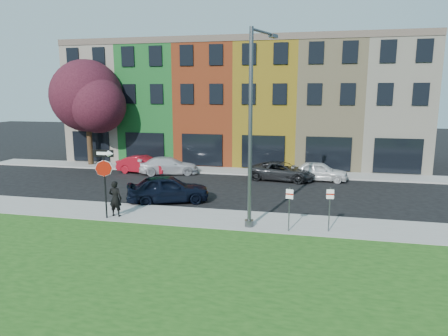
% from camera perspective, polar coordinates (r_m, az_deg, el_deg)
% --- Properties ---
extents(ground, '(120.00, 120.00, 0.00)m').
position_cam_1_polar(ground, '(16.66, -1.14, -10.81)').
color(ground, black).
rests_on(ground, ground).
extents(sidewalk_near, '(40.00, 3.00, 0.12)m').
position_cam_1_polar(sidewalk_near, '(19.12, 6.86, -7.81)').
color(sidewalk_near, gray).
rests_on(sidewalk_near, ground).
extents(sidewalk_far, '(40.00, 2.40, 0.12)m').
position_cam_1_polar(sidewalk_far, '(31.37, -0.15, -0.39)').
color(sidewalk_far, gray).
rests_on(sidewalk_far, ground).
extents(rowhouse_block, '(30.00, 10.12, 10.00)m').
position_cam_1_polar(rowhouse_block, '(36.78, 2.71, 8.98)').
color(rowhouse_block, beige).
rests_on(rowhouse_block, ground).
extents(stop_sign, '(1.05, 0.11, 3.35)m').
position_cam_1_polar(stop_sign, '(19.77, -16.77, -0.28)').
color(stop_sign, black).
rests_on(stop_sign, sidewalk_near).
extents(man, '(0.65, 0.43, 1.78)m').
position_cam_1_polar(man, '(20.28, -15.26, -4.23)').
color(man, black).
rests_on(man, sidewalk_near).
extents(sedan_near, '(5.09, 5.88, 1.56)m').
position_cam_1_polar(sedan_near, '(22.73, -8.01, -2.95)').
color(sedan_near, black).
rests_on(sedan_near, ground).
extents(parked_car_red, '(2.33, 4.36, 1.33)m').
position_cam_1_polar(parked_car_red, '(31.26, -11.48, 0.48)').
color(parked_car_red, maroon).
rests_on(parked_car_red, ground).
extents(parked_car_silver, '(4.41, 5.52, 1.29)m').
position_cam_1_polar(parked_car_silver, '(30.60, -7.89, 0.34)').
color(parked_car_silver, '#BCBCC1').
rests_on(parked_car_silver, ground).
extents(parked_car_dark, '(3.37, 5.21, 1.29)m').
position_cam_1_polar(parked_car_dark, '(28.49, 8.28, -0.45)').
color(parked_car_dark, black).
rests_on(parked_car_dark, ground).
extents(parked_car_white, '(2.13, 4.14, 1.33)m').
position_cam_1_polar(parked_car_white, '(28.86, 13.44, -0.44)').
color(parked_car_white, silver).
rests_on(parked_car_white, ground).
extents(street_lamp, '(1.13, 2.48, 8.70)m').
position_cam_1_polar(street_lamp, '(17.64, 4.08, 5.47)').
color(street_lamp, '#4B4E51').
rests_on(street_lamp, sidewalk_near).
extents(parking_sign_a, '(0.32, 0.11, 1.95)m').
position_cam_1_polar(parking_sign_a, '(17.63, 9.31, -5.07)').
color(parking_sign_a, '#4B4E51').
rests_on(parking_sign_a, sidewalk_near).
extents(parking_sign_b, '(0.32, 0.09, 1.97)m').
position_cam_1_polar(parking_sign_b, '(17.93, 14.86, -5.00)').
color(parking_sign_b, '#4B4E51').
rests_on(parking_sign_b, sidewalk_near).
extents(tree_purple, '(7.06, 6.17, 8.66)m').
position_cam_1_polar(tree_purple, '(35.22, -18.79, 9.48)').
color(tree_purple, black).
rests_on(tree_purple, sidewalk_far).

